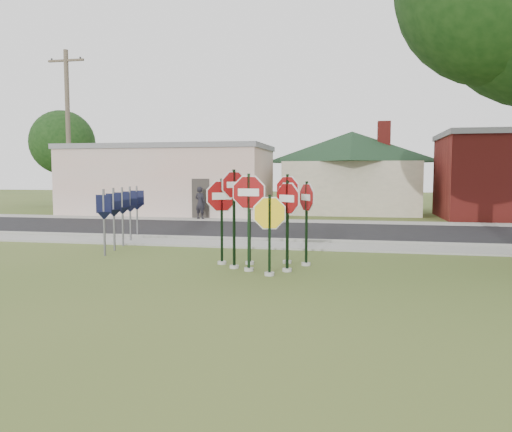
% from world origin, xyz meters
% --- Properties ---
extents(ground, '(120.00, 120.00, 0.00)m').
position_xyz_m(ground, '(0.00, 0.00, 0.00)').
color(ground, '#415720').
rests_on(ground, ground).
extents(sidewalk_near, '(60.00, 1.60, 0.06)m').
position_xyz_m(sidewalk_near, '(0.00, 5.50, 0.03)').
color(sidewalk_near, gray).
rests_on(sidewalk_near, ground).
extents(road, '(60.00, 7.00, 0.04)m').
position_xyz_m(road, '(0.00, 10.00, 0.02)').
color(road, black).
rests_on(road, ground).
extents(sidewalk_far, '(60.00, 1.60, 0.06)m').
position_xyz_m(sidewalk_far, '(0.00, 14.30, 0.03)').
color(sidewalk_far, gray).
rests_on(sidewalk_far, ground).
extents(curb, '(60.00, 0.20, 0.14)m').
position_xyz_m(curb, '(0.00, 6.50, 0.07)').
color(curb, gray).
rests_on(curb, ground).
extents(stop_sign_center, '(1.17, 0.24, 2.57)m').
position_xyz_m(stop_sign_center, '(-0.28, 1.06, 1.61)').
color(stop_sign_center, '#A4A299').
rests_on(stop_sign_center, ground).
extents(stop_sign_yellow, '(1.05, 0.32, 2.05)m').
position_xyz_m(stop_sign_yellow, '(0.33, 0.58, 1.21)').
color(stop_sign_yellow, '#A4A299').
rests_on(stop_sign_yellow, ground).
extents(stop_sign_left, '(0.71, 0.68, 2.65)m').
position_xyz_m(stop_sign_left, '(-0.72, 1.33, 1.62)').
color(stop_sign_left, '#A4A299').
rests_on(stop_sign_left, ground).
extents(stop_sign_right, '(0.89, 0.68, 2.39)m').
position_xyz_m(stop_sign_right, '(0.68, 1.17, 1.47)').
color(stop_sign_right, '#A4A299').
rests_on(stop_sign_right, ground).
extents(stop_sign_back_right, '(0.92, 0.47, 2.53)m').
position_xyz_m(stop_sign_back_right, '(0.52, 2.33, 1.56)').
color(stop_sign_back_right, '#A4A299').
rests_on(stop_sign_back_right, ground).
extents(stop_sign_back_left, '(1.14, 0.24, 2.46)m').
position_xyz_m(stop_sign_back_left, '(-0.45, 1.97, 1.52)').
color(stop_sign_back_left, '#A4A299').
rests_on(stop_sign_back_left, ground).
extents(stop_sign_far_right, '(0.59, 0.88, 2.35)m').
position_xyz_m(stop_sign_far_right, '(1.06, 2.09, 1.43)').
color(stop_sign_far_right, '#A4A299').
rests_on(stop_sign_far_right, ground).
extents(stop_sign_far_left, '(1.01, 0.64, 2.44)m').
position_xyz_m(stop_sign_far_left, '(-1.19, 1.84, 1.51)').
color(stop_sign_far_left, '#A4A299').
rests_on(stop_sign_far_left, ground).
extents(route_sign_row, '(1.43, 4.63, 2.00)m').
position_xyz_m(route_sign_row, '(-5.40, 4.50, 1.22)').
color(route_sign_row, '#59595E').
rests_on(route_sign_row, ground).
extents(building_stucco, '(12.20, 6.20, 4.20)m').
position_xyz_m(building_stucco, '(-9.00, 18.00, 2.15)').
color(building_stucco, beige).
rests_on(building_stucco, ground).
extents(building_house, '(11.60, 11.60, 6.20)m').
position_xyz_m(building_house, '(2.00, 22.00, 3.65)').
color(building_house, beige).
rests_on(building_house, ground).
extents(utility_pole_near, '(2.20, 0.26, 9.50)m').
position_xyz_m(utility_pole_near, '(-14.00, 15.20, 4.97)').
color(utility_pole_near, '#4E4234').
rests_on(utility_pole_near, ground).
extents(bg_tree_left, '(4.90, 4.90, 7.35)m').
position_xyz_m(bg_tree_left, '(-20.00, 24.00, 4.88)').
color(bg_tree_left, black).
rests_on(bg_tree_left, ground).
extents(pedestrian, '(0.73, 0.60, 1.73)m').
position_xyz_m(pedestrian, '(-5.84, 14.41, 0.92)').
color(pedestrian, black).
rests_on(pedestrian, sidewalk_far).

